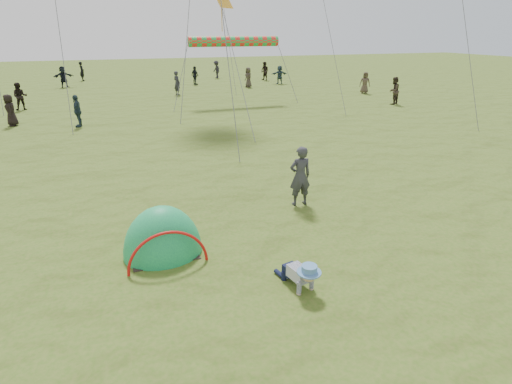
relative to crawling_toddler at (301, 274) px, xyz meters
name	(u,v)px	position (x,y,z in m)	size (l,w,h in m)	color
ground	(280,296)	(-0.45, -0.10, -0.31)	(140.00, 140.00, 0.00)	#345A15
crawling_toddler	(301,274)	(0.00, 0.00, 0.00)	(0.57, 0.81, 0.62)	black
popup_tent	(164,253)	(-2.27, 2.15, -0.31)	(1.70, 1.40, 2.19)	#187952
standing_adult	(300,176)	(1.65, 3.56, 0.53)	(0.61, 0.40, 1.67)	#2F3034
crowd_person_1	(265,71)	(11.47, 32.24, 0.56)	(0.84, 0.66, 1.73)	black
crowd_person_4	(365,83)	(15.58, 21.30, 0.49)	(0.79, 0.51, 1.61)	#44382C
crowd_person_5	(63,77)	(-6.61, 32.92, 0.56)	(1.62, 0.52, 1.75)	black
crowd_person_6	(177,83)	(1.81, 25.33, 0.56)	(0.63, 0.42, 1.74)	#25262D
crowd_person_7	(20,97)	(-8.15, 22.25, 0.51)	(0.80, 0.62, 1.64)	black
crowd_person_8	(195,76)	(4.32, 31.00, 0.49)	(0.94, 0.39, 1.60)	black
crowd_person_10	(248,77)	(8.27, 27.77, 0.51)	(0.80, 0.52, 1.65)	#393129
crowd_person_11	(280,75)	(11.71, 29.07, 0.50)	(1.50, 0.48, 1.62)	#283C48
crowd_person_12	(82,71)	(-5.35, 37.74, 0.57)	(0.64, 0.42, 1.77)	black
crowd_person_13	(394,91)	(14.52, 16.43, 0.56)	(0.85, 0.66, 1.75)	#31271F
crowd_person_14	(77,111)	(-4.63, 16.15, 0.49)	(0.93, 0.39, 1.59)	#24353F
crowd_person_15	(216,69)	(7.49, 35.68, 0.54)	(1.10, 0.63, 1.71)	black
crowd_person_16	(10,110)	(-7.84, 17.54, 0.48)	(0.77, 0.50, 1.58)	black
rainbow_tube_kite	(234,41)	(4.91, 20.52, 3.57)	(0.64, 0.64, 5.91)	red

